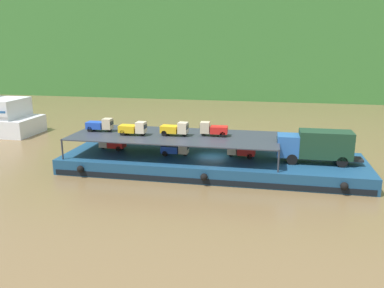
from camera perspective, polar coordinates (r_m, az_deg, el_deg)
ground_plane at (r=40.09m, az=2.78°, el=-3.88°), size 400.00×400.00×0.00m
hillside_far_bank at (r=101.82m, az=8.51°, el=18.09°), size 132.17×28.52×34.57m
cargo_barge at (r=39.84m, az=2.79°, el=-2.86°), size 29.90×9.03×1.50m
covered_lorry at (r=38.93m, az=17.47°, el=-0.20°), size 7.87×2.36×3.10m
cargo_rack at (r=39.86m, az=-2.57°, el=1.15°), size 20.70×7.69×2.00m
mini_truck_lower_stern at (r=42.86m, az=-11.46°, el=0.10°), size 2.76×1.24×1.38m
mini_truck_lower_aft at (r=39.87m, az=-2.38°, el=-0.69°), size 2.75×1.21×1.38m
mini_truck_lower_mid at (r=39.55m, az=7.03°, el=-0.91°), size 2.79×1.29×1.38m
mini_truck_upper_stern at (r=42.69m, az=-13.07°, el=2.71°), size 2.75×1.21×1.38m
mini_truck_upper_mid at (r=40.27m, az=-8.45°, el=2.24°), size 2.78×1.27×1.38m
mini_truck_upper_fore at (r=39.64m, az=-2.47°, el=2.20°), size 2.79×1.29×1.38m
mini_truck_upper_bow at (r=39.55m, az=3.09°, el=2.16°), size 2.79×1.28×1.38m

